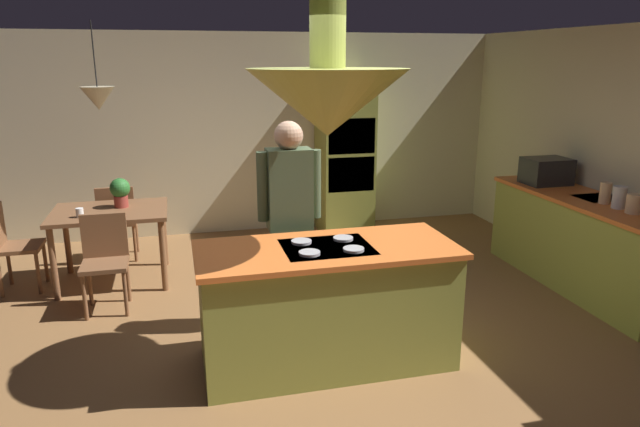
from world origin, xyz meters
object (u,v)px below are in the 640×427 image
kitchen_island (327,305)px  canister_flour (634,204)px  chair_facing_island (105,255)px  potted_plant_on_table (120,191)px  dining_table (110,220)px  oven_tower (345,153)px  chair_at_corner (10,241)px  canister_sugar (619,197)px  microwave_on_counter (546,171)px  chair_by_back_wall (117,217)px  person_at_island (290,211)px  cup_on_table (80,213)px  canister_tea (605,193)px

kitchen_island → canister_flour: (2.84, 0.23, 0.54)m
chair_facing_island → potted_plant_on_table: 0.87m
chair_facing_island → canister_flour: size_ratio=5.12×
dining_table → canister_flour: bearing=-22.4°
oven_tower → chair_facing_island: (-2.80, -1.80, -0.54)m
chair_at_corner → canister_flour: 5.81m
canister_sugar → microwave_on_counter: microwave_on_counter is taller
chair_by_back_wall → potted_plant_on_table: (0.11, -0.56, 0.42)m
canister_sugar → canister_flour: bearing=-90.0°
dining_table → person_at_island: bearing=-42.2°
oven_tower → microwave_on_counter: 2.47m
canister_flour → chair_facing_island: bearing=165.0°
kitchen_island → canister_sugar: size_ratio=9.35×
dining_table → person_at_island: person_at_island is taller
cup_on_table → potted_plant_on_table: bearing=41.4°
dining_table → microwave_on_counter: (4.54, -0.61, 0.40)m
person_at_island → canister_tea: person_at_island is taller
cup_on_table → microwave_on_counter: bearing=-4.7°
chair_at_corner → dining_table: bearing=-90.0°
oven_tower → microwave_on_counter: oven_tower is taller
kitchen_island → microwave_on_counter: (2.84, 1.49, 0.59)m
canister_flour → canister_sugar: bearing=90.0°
person_at_island → chair_at_corner: bearing=150.5°
person_at_island → potted_plant_on_table: size_ratio=5.84×
chair_facing_island → chair_by_back_wall: bearing=90.0°
kitchen_island → microwave_on_counter: microwave_on_counter is taller
canister_sugar → kitchen_island: bearing=-171.8°
kitchen_island → potted_plant_on_table: size_ratio=6.30×
potted_plant_on_table → microwave_on_counter: (4.43, -0.71, 0.13)m
canister_sugar → microwave_on_counter: (0.00, 1.08, 0.04)m
kitchen_island → potted_plant_on_table: bearing=125.9°
chair_by_back_wall → oven_tower: bearing=-170.1°
kitchen_island → canister_sugar: (2.84, 0.41, 0.56)m
canister_flour → dining_table: bearing=157.6°
oven_tower → person_at_island: 2.84m
kitchen_island → canister_tea: canister_tea is taller
kitchen_island → chair_by_back_wall: size_ratio=2.17×
oven_tower → kitchen_island: bearing=-108.7°
chair_at_corner → cup_on_table: size_ratio=9.67×
dining_table → potted_plant_on_table: size_ratio=3.72×
potted_plant_on_table → chair_by_back_wall: bearing=101.1°
chair_facing_island → canister_tea: canister_tea is taller
chair_by_back_wall → canister_tea: 5.06m
oven_tower → cup_on_table: size_ratio=23.16×
kitchen_island → cup_on_table: 2.73m
dining_table → chair_at_corner: size_ratio=1.28×
kitchen_island → microwave_on_counter: size_ratio=4.11×
chair_facing_island → microwave_on_counter: size_ratio=1.89×
dining_table → chair_at_corner: bearing=-180.0°
cup_on_table → canister_flour: bearing=-19.1°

